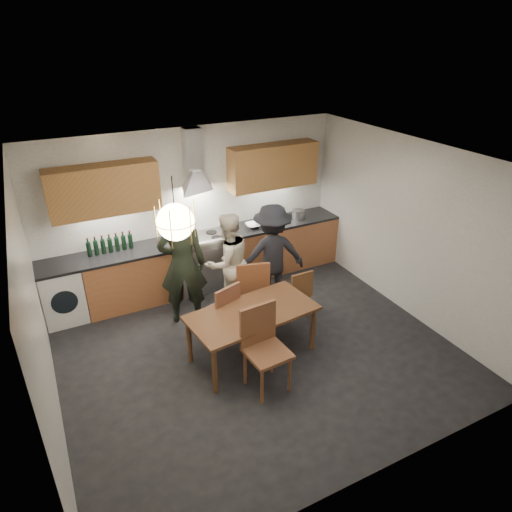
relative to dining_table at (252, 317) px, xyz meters
name	(u,v)px	position (x,y,z in m)	size (l,w,h in m)	color
ground	(256,349)	(0.09, 0.08, -0.61)	(5.00, 5.00, 0.00)	black
room_shell	(256,235)	(0.09, 0.08, 1.09)	(5.02, 4.52, 2.61)	white
counter_run	(204,261)	(0.12, 2.03, -0.16)	(5.00, 0.62, 0.90)	#CA7E4D
range_stove	(203,262)	(0.09, 2.03, -0.17)	(0.90, 0.60, 0.92)	silver
wall_fixtures	(195,176)	(0.09, 2.15, 1.26)	(4.30, 0.54, 1.10)	#BE8549
pendant_lamp	(175,222)	(-0.91, -0.02, 1.49)	(0.43, 0.43, 0.70)	black
dining_table	(252,317)	(0.00, 0.00, 0.00)	(1.72, 1.00, 0.69)	brown
chair_back_left	(223,310)	(-0.22, 0.43, -0.08)	(0.53, 0.53, 0.92)	brown
chair_back_mid	(252,288)	(0.33, 0.68, -0.02)	(0.58, 0.58, 1.04)	brown
chair_back_right	(298,291)	(1.00, 0.50, -0.16)	(0.37, 0.37, 0.80)	brown
chair_front	(263,342)	(-0.12, -0.52, 0.00)	(0.51, 0.51, 1.06)	brown
person_left	(183,265)	(-0.51, 1.20, 0.31)	(0.67, 0.44, 1.84)	black
person_mid	(228,263)	(0.20, 1.22, 0.17)	(0.76, 0.59, 1.56)	beige
person_right	(272,255)	(0.89, 1.11, 0.20)	(1.04, 0.60, 1.62)	black
mixing_bowl	(254,226)	(1.02, 1.99, 0.32)	(0.27, 0.27, 0.07)	silver
stock_pot	(298,215)	(1.89, 1.98, 0.36)	(0.22, 0.22, 0.15)	#B2B2B6
wine_bottles	(110,243)	(-1.32, 2.12, 0.43)	(0.68, 0.07, 0.29)	black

